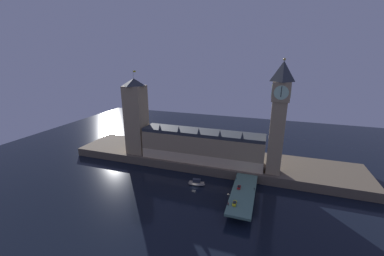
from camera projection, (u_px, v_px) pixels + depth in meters
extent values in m
plane|color=black|center=(194.00, 188.00, 151.70)|extent=(400.00, 400.00, 0.00)
cube|color=brown|center=(209.00, 159.00, 186.18)|extent=(220.00, 42.00, 6.34)
cube|color=tan|center=(202.00, 147.00, 174.76)|extent=(89.87, 17.89, 20.47)
cube|color=beige|center=(198.00, 160.00, 168.41)|extent=(89.87, 0.20, 7.37)
cube|color=#2D3338|center=(202.00, 133.00, 171.49)|extent=(89.87, 16.46, 2.40)
cone|color=#2D3338|center=(160.00, 127.00, 172.81)|extent=(2.40, 2.40, 4.50)
cone|color=#2D3338|center=(179.00, 129.00, 168.20)|extent=(2.40, 2.40, 4.50)
cone|color=#2D3338|center=(199.00, 131.00, 163.60)|extent=(2.40, 2.40, 4.50)
cone|color=#2D3338|center=(220.00, 133.00, 158.99)|extent=(2.40, 2.40, 4.50)
cone|color=#2D3338|center=(242.00, 135.00, 154.39)|extent=(2.40, 2.40, 4.50)
cube|color=tan|center=(276.00, 138.00, 151.92)|extent=(8.90, 8.90, 48.36)
cube|color=tan|center=(281.00, 91.00, 143.28)|extent=(10.50, 10.50, 11.95)
cylinder|color=#B7E5B7|center=(281.00, 93.00, 138.40)|extent=(8.44, 0.25, 8.44)
cylinder|color=#B7E5B7|center=(281.00, 90.00, 148.16)|extent=(8.44, 0.25, 8.44)
cylinder|color=#B7E5B7|center=(290.00, 92.00, 141.63)|extent=(0.25, 8.44, 8.44)
cylinder|color=#B7E5B7|center=(272.00, 91.00, 144.93)|extent=(0.25, 8.44, 8.44)
cube|color=black|center=(281.00, 92.00, 138.06)|extent=(0.36, 0.10, 6.33)
pyramid|color=#2D3338|center=(283.00, 71.00, 139.84)|extent=(10.50, 10.50, 12.10)
sphere|color=gold|center=(284.00, 59.00, 137.87)|extent=(1.60, 1.60, 1.60)
cube|color=tan|center=(136.00, 120.00, 185.84)|extent=(14.42, 14.42, 53.79)
pyramid|color=#2D3338|center=(134.00, 82.00, 177.35)|extent=(14.70, 14.70, 5.46)
cylinder|color=#99999E|center=(133.00, 74.00, 175.71)|extent=(0.24, 0.24, 6.00)
cube|color=gold|center=(134.00, 71.00, 174.77)|extent=(2.00, 0.08, 1.20)
cube|color=slate|center=(243.00, 193.00, 135.92)|extent=(13.26, 46.00, 1.40)
cube|color=brown|center=(241.00, 205.00, 129.80)|extent=(11.27, 3.20, 4.49)
cube|color=brown|center=(244.00, 191.00, 143.72)|extent=(11.27, 3.20, 4.49)
cube|color=red|center=(239.00, 187.00, 139.86)|extent=(1.77, 4.14, 0.68)
cube|color=black|center=(239.00, 187.00, 139.70)|extent=(1.45, 1.86, 0.45)
cylinder|color=black|center=(238.00, 186.00, 141.34)|extent=(0.22, 0.64, 0.64)
cylinder|color=black|center=(241.00, 187.00, 140.82)|extent=(0.22, 0.64, 0.64)
cylinder|color=black|center=(237.00, 188.00, 139.01)|extent=(0.22, 0.64, 0.64)
cylinder|color=black|center=(240.00, 189.00, 138.49)|extent=(0.22, 0.64, 0.64)
cube|color=yellow|center=(234.00, 203.00, 124.40)|extent=(1.85, 4.73, 0.75)
cube|color=black|center=(235.00, 202.00, 124.23)|extent=(1.52, 2.13, 0.45)
cylinder|color=black|center=(233.00, 202.00, 126.07)|extent=(0.22, 0.64, 0.64)
cylinder|color=black|center=(237.00, 202.00, 125.53)|extent=(0.22, 0.64, 0.64)
cylinder|color=black|center=(232.00, 205.00, 123.41)|extent=(0.22, 0.64, 0.64)
cylinder|color=black|center=(236.00, 206.00, 122.87)|extent=(0.22, 0.64, 0.64)
cylinder|color=black|center=(228.00, 205.00, 123.43)|extent=(0.28, 0.28, 0.88)
cylinder|color=maroon|center=(228.00, 203.00, 123.20)|extent=(0.38, 0.38, 0.73)
sphere|color=tan|center=(228.00, 203.00, 123.07)|extent=(0.24, 0.24, 0.24)
cylinder|color=black|center=(254.00, 189.00, 137.86)|extent=(0.28, 0.28, 0.85)
cylinder|color=black|center=(254.00, 188.00, 137.63)|extent=(0.38, 0.38, 0.71)
sphere|color=tan|center=(254.00, 187.00, 137.50)|extent=(0.23, 0.23, 0.23)
cylinder|color=#2D3333|center=(228.00, 204.00, 124.20)|extent=(0.56, 0.56, 0.50)
cylinder|color=#2D3333|center=(228.00, 199.00, 123.37)|extent=(0.18, 0.18, 5.35)
sphere|color=#F9E5A3|center=(228.00, 194.00, 122.44)|extent=(0.60, 0.60, 0.60)
sphere|color=#F9E5A3|center=(227.00, 194.00, 122.68)|extent=(0.44, 0.44, 0.44)
sphere|color=#F9E5A3|center=(229.00, 195.00, 122.40)|extent=(0.44, 0.44, 0.44)
cylinder|color=#2D3333|center=(236.00, 178.00, 150.92)|extent=(0.56, 0.56, 0.50)
cylinder|color=#2D3333|center=(236.00, 174.00, 150.11)|extent=(0.18, 0.18, 5.14)
sphere|color=#F9E5A3|center=(237.00, 170.00, 149.22)|extent=(0.60, 0.60, 0.60)
sphere|color=#F9E5A3|center=(236.00, 170.00, 149.46)|extent=(0.44, 0.44, 0.44)
sphere|color=#F9E5A3|center=(237.00, 171.00, 149.18)|extent=(0.44, 0.44, 0.44)
ellipsoid|color=#B2A893|center=(197.00, 184.00, 154.12)|extent=(11.57, 5.05, 2.27)
cube|color=tan|center=(197.00, 182.00, 153.82)|extent=(10.14, 4.16, 0.24)
cube|color=#2D333D|center=(197.00, 181.00, 153.46)|extent=(5.29, 2.87, 2.27)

